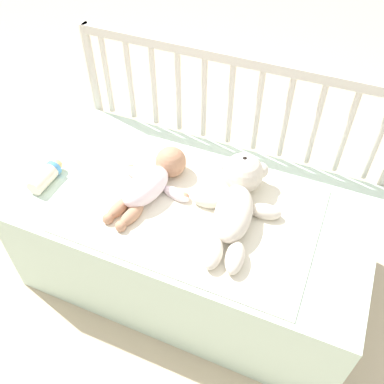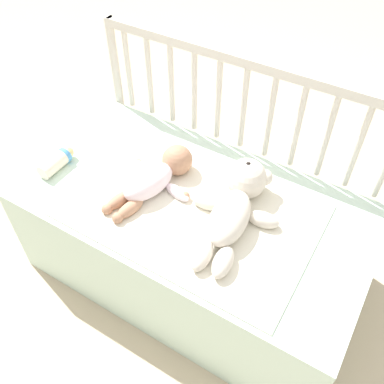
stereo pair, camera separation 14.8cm
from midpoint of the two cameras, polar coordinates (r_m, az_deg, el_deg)
name	(u,v)px [view 2 (the right image)]	position (r m, az deg, el deg)	size (l,w,h in m)	color
ground_plane	(194,270)	(1.89, 2.48, -10.54)	(12.00, 12.00, 0.00)	#C6B293
crib_mattress	(194,239)	(1.71, 2.72, -6.44)	(1.27, 0.69, 0.45)	silver
crib_rail	(243,116)	(1.69, 9.35, 9.90)	(1.27, 0.04, 0.84)	beige
blanket	(192,210)	(1.50, 2.76, -2.55)	(0.86, 0.56, 0.01)	silver
teddy_bear	(236,203)	(1.47, 8.80, -1.57)	(0.32, 0.48, 0.15)	silver
baby	(156,177)	(1.55, -2.15, 1.81)	(0.30, 0.40, 0.12)	white
baby_bottle	(57,161)	(1.70, -15.18, 3.83)	(0.06, 0.16, 0.06)	#F4E5CC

